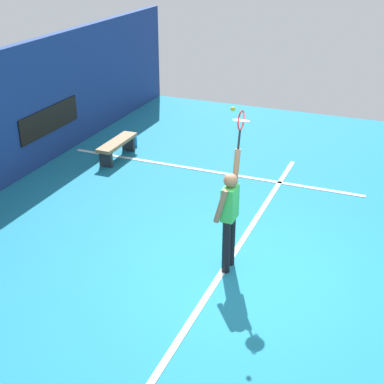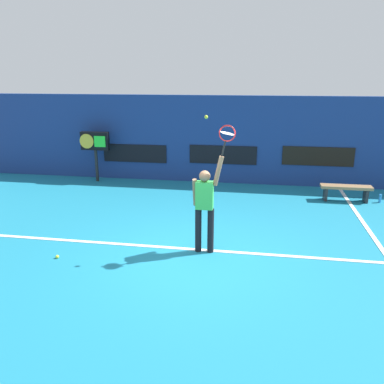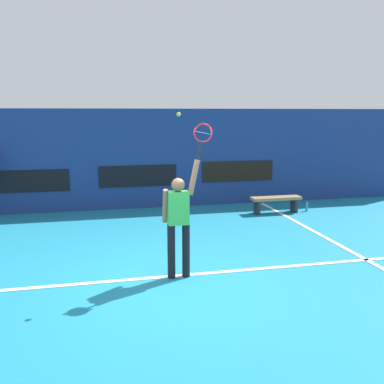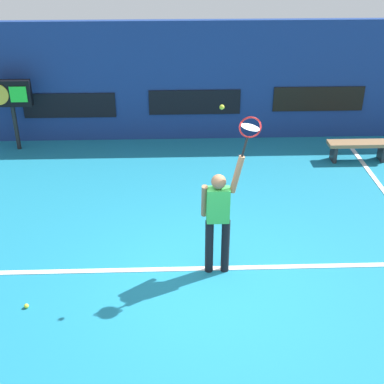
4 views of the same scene
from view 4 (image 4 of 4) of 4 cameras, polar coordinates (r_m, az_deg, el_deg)
ground_plane at (r=8.20m, az=1.87°, el=-9.69°), size 18.00×18.00×0.00m
back_wall at (r=12.78m, az=0.27°, el=11.89°), size 18.00×0.20×2.84m
sponsor_banner_center at (r=12.81m, az=0.29°, el=9.71°), size 2.20×0.03×0.60m
sponsor_banner_portside at (r=13.06m, az=-13.16°, el=9.11°), size 2.20×0.03×0.60m
sponsor_banner_starboard at (r=13.25m, az=13.56°, el=9.78°), size 2.20×0.03×0.60m
court_baseline at (r=8.45m, az=1.73°, el=-8.29°), size 10.00×0.10×0.01m
tennis_player at (r=7.87m, az=2.85°, el=-2.55°), size 0.61×0.31×1.99m
tennis_racket at (r=7.31m, az=6.27°, el=6.74°), size 0.37×0.27×0.63m
tennis_ball at (r=7.15m, az=3.27°, el=9.18°), size 0.07×0.07×0.07m
scoreboard_clock at (r=12.80m, az=-19.10°, el=9.77°), size 0.96×0.20×1.67m
court_bench at (r=12.43m, az=17.63°, el=4.72°), size 1.40×0.36×0.45m
spare_ball at (r=8.07m, az=-17.52°, el=-11.70°), size 0.07×0.07×0.07m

